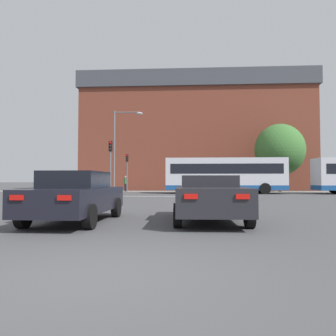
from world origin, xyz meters
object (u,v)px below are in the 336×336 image
(traffic_light_near_left, at_px, (110,159))
(street_lamp_junction, at_px, (119,143))
(traffic_light_far_left, at_px, (127,166))
(bus_crossing_lead, at_px, (225,175))
(car_saloon_left, at_px, (76,196))
(pedestrian_waiting, at_px, (250,183))
(car_roadster_right, at_px, (209,197))
(pedestrian_walking_east, at_px, (237,182))
(pedestrian_walking_west, at_px, (126,182))

(traffic_light_near_left, distance_m, street_lamp_junction, 2.22)
(traffic_light_far_left, bearing_deg, bus_crossing_lead, -24.50)
(bus_crossing_lead, relative_size, traffic_light_far_left, 2.68)
(car_saloon_left, distance_m, pedestrian_waiting, 29.38)
(pedestrian_waiting, bearing_deg, car_roadster_right, -15.15)
(bus_crossing_lead, height_order, pedestrian_walking_east, bus_crossing_lead)
(bus_crossing_lead, bearing_deg, traffic_light_near_left, -59.16)
(traffic_light_near_left, xyz_separation_m, pedestrian_walking_west, (-0.90, 10.94, -1.88))
(car_saloon_left, bearing_deg, pedestrian_walking_west, 98.87)
(traffic_light_near_left, bearing_deg, pedestrian_waiting, 42.43)
(pedestrian_waiting, bearing_deg, pedestrian_walking_west, -88.37)
(car_roadster_right, bearing_deg, bus_crossing_lead, 81.83)
(traffic_light_near_left, relative_size, pedestrian_waiting, 2.71)
(traffic_light_near_left, bearing_deg, pedestrian_walking_west, 94.69)
(street_lamp_junction, bearing_deg, traffic_light_near_left, -102.44)
(car_saloon_left, relative_size, bus_crossing_lead, 0.42)
(car_saloon_left, bearing_deg, pedestrian_walking_east, 73.06)
(car_saloon_left, height_order, street_lamp_junction, street_lamp_junction)
(pedestrian_walking_east, bearing_deg, traffic_light_far_left, -145.75)
(pedestrian_walking_west, bearing_deg, bus_crossing_lead, 89.86)
(bus_crossing_lead, height_order, traffic_light_near_left, traffic_light_near_left)
(bus_crossing_lead, xyz_separation_m, traffic_light_far_left, (-10.14, 4.62, 1.00))
(pedestrian_walking_east, bearing_deg, bus_crossing_lead, -78.12)
(bus_crossing_lead, bearing_deg, pedestrian_walking_west, -116.80)
(car_saloon_left, distance_m, street_lamp_junction, 17.86)
(bus_crossing_lead, distance_m, street_lamp_junction, 10.34)
(street_lamp_junction, distance_m, pedestrian_walking_east, 14.73)
(car_roadster_right, distance_m, bus_crossing_lead, 21.12)
(bus_crossing_lead, bearing_deg, pedestrian_walking_east, 160.16)
(traffic_light_near_left, xyz_separation_m, pedestrian_waiting, (12.96, 11.85, -1.97))
(pedestrian_waiting, bearing_deg, car_saloon_left, -22.47)
(car_saloon_left, distance_m, traffic_light_far_left, 26.29)
(traffic_light_far_left, bearing_deg, car_saloon_left, -82.63)
(car_roadster_right, relative_size, pedestrian_walking_east, 2.63)
(pedestrian_walking_west, bearing_deg, street_lamp_junction, 34.36)
(pedestrian_waiting, bearing_deg, traffic_light_far_left, -85.61)
(street_lamp_junction, bearing_deg, car_saloon_left, -82.17)
(traffic_light_near_left, relative_size, traffic_light_far_left, 1.05)
(car_saloon_left, distance_m, car_roadster_right, 3.98)
(pedestrian_walking_west, bearing_deg, car_saloon_left, 34.45)
(car_saloon_left, height_order, traffic_light_near_left, traffic_light_near_left)
(bus_crossing_lead, xyz_separation_m, pedestrian_walking_east, (1.86, 5.15, -0.72))
(car_saloon_left, bearing_deg, traffic_light_near_left, 101.00)
(car_roadster_right, distance_m, street_lamp_junction, 18.37)
(bus_crossing_lead, distance_m, traffic_light_near_left, 11.14)
(car_roadster_right, relative_size, pedestrian_waiting, 2.93)
(pedestrian_waiting, relative_size, pedestrian_walking_west, 0.92)
(traffic_light_far_left, distance_m, street_lamp_junction, 8.87)
(car_saloon_left, distance_m, pedestrian_walking_east, 27.90)
(street_lamp_junction, height_order, pedestrian_waiting, street_lamp_junction)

